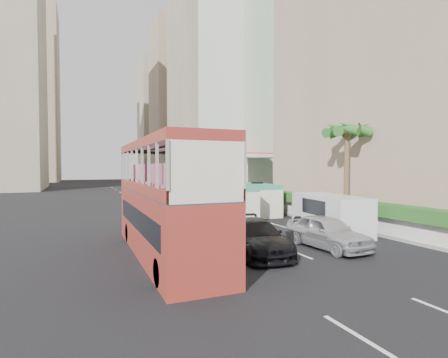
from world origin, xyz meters
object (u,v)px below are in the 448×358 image
double_decker_bus (165,198)px  minibus_far (257,199)px  palm_tree (346,175)px  panel_van_near (330,214)px  panel_van_far (203,190)px  car_silver_lane_a (203,224)px  car_black (255,253)px  minibus_near (232,202)px  car_silver_lane_b (327,248)px  van_asset (192,205)px  shell_station (251,176)px

double_decker_bus → minibus_far: (10.20, 10.48, -1.27)m
minibus_far → palm_tree: size_ratio=0.89×
double_decker_bus → panel_van_near: size_ratio=1.98×
panel_van_near → panel_van_far: bearing=97.9°
car_silver_lane_a → car_black: 8.62m
minibus_near → minibus_far: bearing=30.8°
car_silver_lane_b → minibus_far: minibus_far is taller
double_decker_bus → panel_van_far: (10.31, 24.38, -1.40)m
minibus_near → minibus_far: (3.06, 1.68, -0.01)m
car_black → panel_van_far: 26.49m
car_silver_lane_a → double_decker_bus: bearing=-132.1°
van_asset → shell_station: shell_station is taller
car_black → minibus_far: (6.37, 11.76, 1.26)m
van_asset → car_silver_lane_a: bearing=-97.4°
minibus_near → panel_van_far: bearing=80.6°
palm_tree → panel_van_far: bearing=99.7°
panel_van_near → panel_van_far: 22.87m
panel_van_far → minibus_near: bearing=-92.9°
minibus_far → shell_station: shell_station is taller
car_black → double_decker_bus: bearing=169.5°
double_decker_bus → panel_van_far: bearing=67.1°
minibus_far → palm_tree: palm_tree is taller
panel_van_near → minibus_far: bearing=98.6°
minibus_near → minibus_far: minibus_near is taller
car_silver_lane_b → minibus_near: size_ratio=0.81×
car_silver_lane_a → van_asset: 12.34m
double_decker_bus → panel_van_far: double_decker_bus is taller
car_silver_lane_b → minibus_far: size_ratio=0.82×
minibus_near → shell_station: size_ratio=0.72×
shell_station → car_silver_lane_a: bearing=-126.7°
car_silver_lane_a → car_black: car_black is taller
minibus_far → palm_tree: (3.60, -6.48, 2.12)m
van_asset → car_silver_lane_b: bearing=-82.7°
panel_van_far → car_silver_lane_a: bearing=-100.8°
minibus_near → car_silver_lane_b: bearing=-86.1°
car_black → minibus_near: 10.69m
palm_tree → car_silver_lane_a: bearing=160.8°
car_silver_lane_b → shell_station: (8.52, 24.72, 2.75)m
car_black → panel_van_near: (6.50, 2.79, 1.11)m
car_silver_lane_b → minibus_near: bearing=88.5°
minibus_far → panel_van_near: size_ratio=1.02×
car_silver_lane_a → shell_station: bearing=41.5°
double_decker_bus → panel_van_far: size_ratio=1.94×
minibus_near → car_silver_lane_a: bearing=-150.4°
minibus_near → minibus_far: 3.49m
van_asset → panel_van_near: size_ratio=0.80×
van_asset → minibus_near: minibus_near is taller
panel_van_near → shell_station: bearing=83.0°
minibus_near → van_asset: bearing=91.0°
van_asset → minibus_far: (2.86, -8.80, 1.26)m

